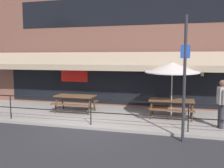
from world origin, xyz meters
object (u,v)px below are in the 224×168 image
at_px(pedestrian_walking, 222,101).
at_px(street_sign_pole, 184,78).
at_px(picnic_table_left, 75,99).
at_px(patio_umbrella_centre, 172,68).
at_px(picnic_table_centre, 171,103).

xyz_separation_m(pedestrian_walking, street_sign_pole, (-1.30, -1.54, 0.92)).
distance_m(picnic_table_left, pedestrian_walking, 6.11).
bearing_deg(street_sign_pole, pedestrian_walking, 49.80).
distance_m(patio_umbrella_centre, pedestrian_walking, 2.24).
relative_size(picnic_table_left, picnic_table_centre, 1.00).
height_order(picnic_table_centre, street_sign_pole, street_sign_pole).
bearing_deg(pedestrian_walking, street_sign_pole, -130.20).
height_order(pedestrian_walking, street_sign_pole, street_sign_pole).
distance_m(pedestrian_walking, street_sign_pole, 2.22).
xyz_separation_m(picnic_table_centre, pedestrian_walking, (1.73, -1.07, 0.35)).
xyz_separation_m(picnic_table_left, picnic_table_centre, (4.28, -0.00, 0.00)).
distance_m(picnic_table_left, street_sign_pole, 5.53).
height_order(picnic_table_left, picnic_table_centre, same).
bearing_deg(picnic_table_centre, street_sign_pole, -80.72).
height_order(picnic_table_centre, patio_umbrella_centre, patio_umbrella_centre).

